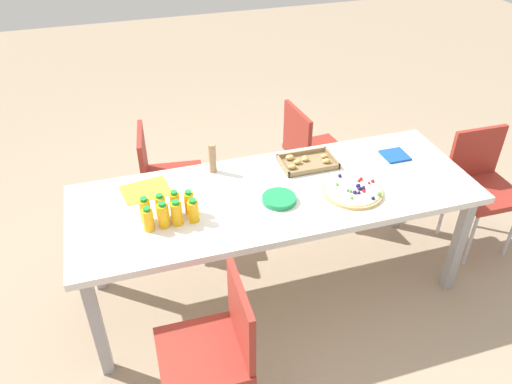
{
  "coord_description": "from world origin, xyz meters",
  "views": [
    {
      "loc": [
        -0.79,
        -2.18,
        2.39
      ],
      "look_at": [
        -0.12,
        0.0,
        0.77
      ],
      "focal_mm": 35.58,
      "sensor_mm": 36.0,
      "label": 1
    }
  ],
  "objects": [
    {
      "name": "napkin_stack",
      "position": [
        0.83,
        0.14,
        0.75
      ],
      "size": [
        0.15,
        0.15,
        0.01
      ],
      "primitive_type": "cube",
      "color": "#194CA5",
      "rests_on": "party_table"
    },
    {
      "name": "juice_bottle_5",
      "position": [
        -0.65,
        -0.04,
        0.81
      ],
      "size": [
        0.06,
        0.06,
        0.14
      ],
      "color": "#F9AF14",
      "rests_on": "party_table"
    },
    {
      "name": "juice_bottle_1",
      "position": [
        -0.64,
        -0.12,
        0.82
      ],
      "size": [
        0.06,
        0.06,
        0.15
      ],
      "color": "#FAAC14",
      "rests_on": "party_table"
    },
    {
      "name": "juice_bottle_7",
      "position": [
        -0.5,
        -0.05,
        0.81
      ],
      "size": [
        0.05,
        0.05,
        0.14
      ],
      "color": "#F8AF14",
      "rests_on": "party_table"
    },
    {
      "name": "juice_bottle_3",
      "position": [
        -0.49,
        -0.12,
        0.81
      ],
      "size": [
        0.06,
        0.06,
        0.13
      ],
      "color": "#FAAF14",
      "rests_on": "party_table"
    },
    {
      "name": "plate_stack",
      "position": [
        -0.02,
        -0.09,
        0.76
      ],
      "size": [
        0.19,
        0.19,
        0.03
      ],
      "color": "#1E8C4C",
      "rests_on": "party_table"
    },
    {
      "name": "ground_plane",
      "position": [
        0.0,
        0.0,
        0.0
      ],
      "size": [
        12.0,
        12.0,
        0.0
      ],
      "primitive_type": "plane",
      "color": "gray"
    },
    {
      "name": "paper_folder",
      "position": [
        -0.7,
        0.23,
        0.75
      ],
      "size": [
        0.29,
        0.24,
        0.01
      ],
      "primitive_type": "cube",
      "rotation": [
        0.0,
        0.0,
        0.15
      ],
      "color": "yellow",
      "rests_on": "party_table"
    },
    {
      "name": "juice_bottle_0",
      "position": [
        -0.72,
        -0.12,
        0.81
      ],
      "size": [
        0.06,
        0.06,
        0.14
      ],
      "color": "#F9AE14",
      "rests_on": "party_table"
    },
    {
      "name": "snack_tray",
      "position": [
        0.27,
        0.22,
        0.76
      ],
      "size": [
        0.33,
        0.22,
        0.04
      ],
      "color": "olive",
      "rests_on": "party_table"
    },
    {
      "name": "chair_far_right",
      "position": [
        0.53,
        0.77,
        0.5
      ],
      "size": [
        0.44,
        0.44,
        0.83
      ],
      "rotation": [
        0.0,
        0.0,
        -1.47
      ],
      "color": "maroon",
      "rests_on": "ground_plane"
    },
    {
      "name": "chair_end",
      "position": [
        1.46,
        0.05,
        0.5
      ],
      "size": [
        0.41,
        0.41,
        0.83
      ],
      "rotation": [
        0.0,
        0.0,
        3.13
      ],
      "color": "maroon",
      "rests_on": "ground_plane"
    },
    {
      "name": "party_table",
      "position": [
        0.0,
        0.0,
        0.68
      ],
      "size": [
        2.28,
        0.82,
        0.75
      ],
      "color": "silver",
      "rests_on": "ground_plane"
    },
    {
      "name": "cardboard_tube",
      "position": [
        -0.29,
        0.31,
        0.84
      ],
      "size": [
        0.04,
        0.04,
        0.18
      ],
      "primitive_type": "cylinder",
      "color": "#9E7A56",
      "rests_on": "party_table"
    },
    {
      "name": "juice_bottle_6",
      "position": [
        -0.57,
        -0.04,
        0.82
      ],
      "size": [
        0.05,
        0.05,
        0.15
      ],
      "color": "#FAAE14",
      "rests_on": "party_table"
    },
    {
      "name": "chair_near_left",
      "position": [
        -0.53,
        -0.72,
        0.5
      ],
      "size": [
        0.41,
        0.41,
        0.83
      ],
      "rotation": [
        0.0,
        0.0,
        1.55
      ],
      "color": "maroon",
      "rests_on": "ground_plane"
    },
    {
      "name": "juice_bottle_4",
      "position": [
        -0.73,
        -0.05,
        0.81
      ],
      "size": [
        0.06,
        0.06,
        0.15
      ],
      "color": "#F9AE14",
      "rests_on": "party_table"
    },
    {
      "name": "chair_far_left",
      "position": [
        -0.55,
        0.74,
        0.5
      ],
      "size": [
        0.45,
        0.45,
        0.83
      ],
      "rotation": [
        0.0,
        0.0,
        -1.69
      ],
      "color": "maroon",
      "rests_on": "ground_plane"
    },
    {
      "name": "juice_bottle_2",
      "position": [
        -0.58,
        -0.12,
        0.81
      ],
      "size": [
        0.06,
        0.06,
        0.14
      ],
      "color": "#F8AC14",
      "rests_on": "party_table"
    },
    {
      "name": "fruit_pizza",
      "position": [
        0.41,
        -0.13,
        0.76
      ],
      "size": [
        0.33,
        0.33,
        0.05
      ],
      "color": "tan",
      "rests_on": "party_table"
    }
  ]
}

